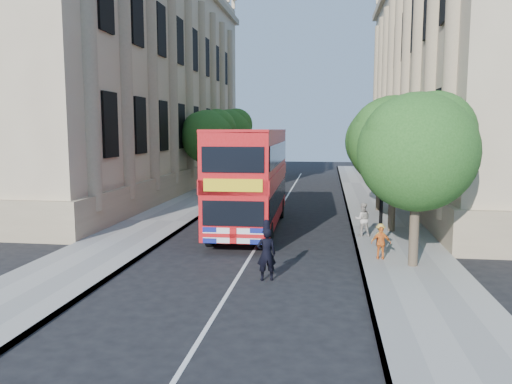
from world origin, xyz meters
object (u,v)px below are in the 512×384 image
at_px(lamp_post, 382,186).
at_px(police_constable, 266,254).
at_px(box_van, 250,186).
at_px(double_decker_bus, 251,176).
at_px(woman_pedestrian, 363,219).

distance_m(lamp_post, police_constable, 6.64).
bearing_deg(police_constable, box_van, -95.98).
height_order(lamp_post, police_constable, lamp_post).
bearing_deg(double_decker_bus, lamp_post, -27.73).
height_order(double_decker_bus, police_constable, double_decker_bus).
height_order(double_decker_bus, box_van, double_decker_bus).
height_order(box_van, police_constable, box_van).
relative_size(double_decker_bus, police_constable, 6.01).
relative_size(double_decker_bus, woman_pedestrian, 6.94).
xyz_separation_m(police_constable, woman_pedestrian, (3.44, 6.67, 0.01)).
xyz_separation_m(box_van, woman_pedestrian, (6.20, -7.73, -0.51)).
bearing_deg(police_constable, lamp_post, -145.75).
distance_m(police_constable, woman_pedestrian, 7.50).
bearing_deg(box_van, police_constable, -81.51).
relative_size(lamp_post, double_decker_bus, 0.51).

